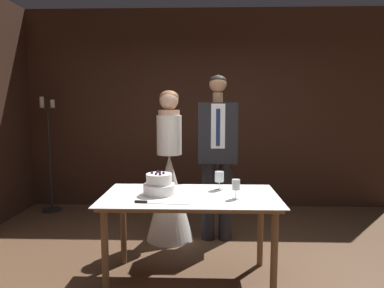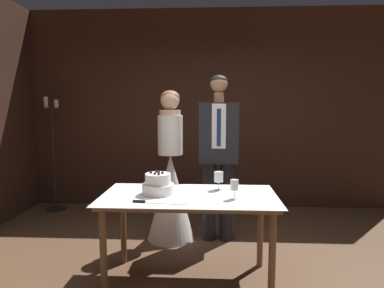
{
  "view_description": "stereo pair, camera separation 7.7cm",
  "coord_description": "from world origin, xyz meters",
  "px_view_note": "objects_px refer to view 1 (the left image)",
  "views": [
    {
      "loc": [
        -0.07,
        -2.7,
        1.54
      ],
      "look_at": [
        -0.17,
        0.63,
        1.16
      ],
      "focal_mm": 32.0,
      "sensor_mm": 36.0,
      "label": 1
    },
    {
      "loc": [
        0.01,
        -2.7,
        1.54
      ],
      "look_at": [
        -0.17,
        0.63,
        1.16
      ],
      "focal_mm": 32.0,
      "sensor_mm": 36.0,
      "label": 2
    }
  ],
  "objects_px": {
    "cake_table": "(190,205)",
    "groom": "(217,151)",
    "candle_stand": "(50,159)",
    "wine_glass_near": "(219,178)",
    "cake_knife": "(151,202)",
    "wine_glass_middle": "(236,186)",
    "tiered_cake": "(159,185)",
    "bride": "(170,185)"
  },
  "relations": [
    {
      "from": "cake_table",
      "to": "groom",
      "type": "relative_size",
      "value": 0.8
    },
    {
      "from": "cake_table",
      "to": "candle_stand",
      "type": "xyz_separation_m",
      "value": [
        -2.1,
        1.94,
        0.08
      ]
    },
    {
      "from": "wine_glass_near",
      "to": "cake_knife",
      "type": "bearing_deg",
      "value": -140.56
    },
    {
      "from": "cake_knife",
      "to": "wine_glass_middle",
      "type": "xyz_separation_m",
      "value": [
        0.68,
        0.15,
        0.1
      ]
    },
    {
      "from": "wine_glass_middle",
      "to": "wine_glass_near",
      "type": "bearing_deg",
      "value": 111.94
    },
    {
      "from": "cake_table",
      "to": "cake_knife",
      "type": "distance_m",
      "value": 0.41
    },
    {
      "from": "cake_knife",
      "to": "wine_glass_near",
      "type": "height_order",
      "value": "wine_glass_near"
    },
    {
      "from": "wine_glass_middle",
      "to": "candle_stand",
      "type": "distance_m",
      "value": 3.21
    },
    {
      "from": "tiered_cake",
      "to": "candle_stand",
      "type": "distance_m",
      "value": 2.65
    },
    {
      "from": "bride",
      "to": "groom",
      "type": "height_order",
      "value": "groom"
    },
    {
      "from": "candle_stand",
      "to": "cake_knife",
      "type": "bearing_deg",
      "value": -50.76
    },
    {
      "from": "tiered_cake",
      "to": "wine_glass_near",
      "type": "relative_size",
      "value": 1.65
    },
    {
      "from": "tiered_cake",
      "to": "bride",
      "type": "xyz_separation_m",
      "value": [
        0.0,
        0.92,
        -0.22
      ]
    },
    {
      "from": "wine_glass_middle",
      "to": "bride",
      "type": "bearing_deg",
      "value": 121.6
    },
    {
      "from": "cake_knife",
      "to": "candle_stand",
      "type": "bearing_deg",
      "value": 135.17
    },
    {
      "from": "tiered_cake",
      "to": "wine_glass_middle",
      "type": "bearing_deg",
      "value": -11.27
    },
    {
      "from": "cake_table",
      "to": "tiered_cake",
      "type": "relative_size",
      "value": 5.45
    },
    {
      "from": "cake_table",
      "to": "candle_stand",
      "type": "relative_size",
      "value": 0.91
    },
    {
      "from": "groom",
      "to": "wine_glass_middle",
      "type": "bearing_deg",
      "value": -84.16
    },
    {
      "from": "wine_glass_near",
      "to": "tiered_cake",
      "type": "bearing_deg",
      "value": -161.94
    },
    {
      "from": "tiered_cake",
      "to": "bride",
      "type": "relative_size",
      "value": 0.16
    },
    {
      "from": "tiered_cake",
      "to": "bride",
      "type": "distance_m",
      "value": 0.95
    },
    {
      "from": "bride",
      "to": "candle_stand",
      "type": "bearing_deg",
      "value": 151.43
    },
    {
      "from": "groom",
      "to": "candle_stand",
      "type": "bearing_deg",
      "value": 157.19
    },
    {
      "from": "cake_knife",
      "to": "wine_glass_middle",
      "type": "height_order",
      "value": "wine_glass_middle"
    },
    {
      "from": "wine_glass_middle",
      "to": "candle_stand",
      "type": "xyz_separation_m",
      "value": [
        -2.47,
        2.05,
        -0.11
      ]
    },
    {
      "from": "cake_knife",
      "to": "wine_glass_near",
      "type": "relative_size",
      "value": 2.61
    },
    {
      "from": "wine_glass_near",
      "to": "wine_glass_middle",
      "type": "bearing_deg",
      "value": -68.06
    },
    {
      "from": "tiered_cake",
      "to": "candle_stand",
      "type": "relative_size",
      "value": 0.17
    },
    {
      "from": "cake_knife",
      "to": "tiered_cake",
      "type": "bearing_deg",
      "value": 90.5
    },
    {
      "from": "bride",
      "to": "groom",
      "type": "bearing_deg",
      "value": -0.08
    },
    {
      "from": "groom",
      "to": "candle_stand",
      "type": "distance_m",
      "value": 2.58
    },
    {
      "from": "tiered_cake",
      "to": "groom",
      "type": "height_order",
      "value": "groom"
    },
    {
      "from": "tiered_cake",
      "to": "cake_knife",
      "type": "bearing_deg",
      "value": -95.43
    },
    {
      "from": "wine_glass_near",
      "to": "wine_glass_middle",
      "type": "xyz_separation_m",
      "value": [
        0.12,
        -0.3,
        -0.0
      ]
    },
    {
      "from": "wine_glass_middle",
      "to": "tiered_cake",
      "type": "bearing_deg",
      "value": 168.73
    },
    {
      "from": "bride",
      "to": "candle_stand",
      "type": "relative_size",
      "value": 1.03
    },
    {
      "from": "cake_table",
      "to": "bride",
      "type": "xyz_separation_m",
      "value": [
        -0.27,
        0.95,
        -0.06
      ]
    },
    {
      "from": "cake_table",
      "to": "groom",
      "type": "height_order",
      "value": "groom"
    },
    {
      "from": "candle_stand",
      "to": "wine_glass_near",
      "type": "bearing_deg",
      "value": -36.59
    },
    {
      "from": "groom",
      "to": "candle_stand",
      "type": "relative_size",
      "value": 1.13
    },
    {
      "from": "wine_glass_middle",
      "to": "groom",
      "type": "relative_size",
      "value": 0.09
    }
  ]
}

